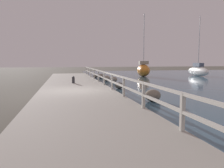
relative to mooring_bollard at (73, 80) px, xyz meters
name	(u,v)px	position (x,y,z in m)	size (l,w,h in m)	color
ground_plane	(77,95)	(0.03, -4.34, -0.55)	(120.00, 120.00, 0.00)	#4C473D
dock_walkway	(77,93)	(0.03, -4.34, -0.41)	(4.42, 36.00, 0.27)	#9E998E
railing	(112,79)	(2.14, -4.34, 0.38)	(0.10, 32.50, 0.96)	beige
boulder_near_dock	(106,78)	(3.44, 4.23, -0.27)	(0.73, 0.65, 0.54)	gray
boulder_far_strip	(114,80)	(3.81, 2.60, -0.28)	(0.70, 0.63, 0.53)	gray
boulder_downstream	(95,76)	(2.89, 8.25, -0.32)	(0.60, 0.54, 0.45)	#666056
boulder_upstream	(101,76)	(3.52, 8.08, -0.29)	(0.68, 0.61, 0.51)	gray
boulder_water_edge	(119,85)	(3.18, -2.03, -0.32)	(0.61, 0.55, 0.46)	#666056
boulder_mid_strip	(153,95)	(3.58, -7.21, -0.25)	(0.79, 0.71, 0.59)	slate
mooring_bollard	(73,80)	(0.00, 0.00, 0.00)	(0.22, 0.22, 0.55)	#333338
sailboat_orange	(143,70)	(9.32, 9.47, 0.32)	(2.27, 3.75, 8.00)	orange
sailboat_white	(198,70)	(16.71, 8.74, 0.19)	(1.43, 5.16, 7.83)	white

